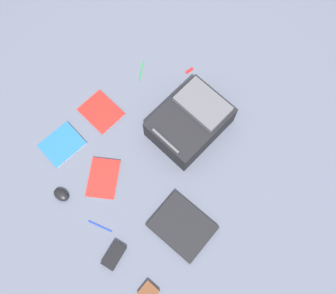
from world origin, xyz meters
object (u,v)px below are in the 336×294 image
book_red (62,145)px  power_brick (114,256)px  pen_black (100,226)px  backpack (191,121)px  pen_blue (141,70)px  computer_mouse (61,195)px  book_comic (103,179)px  book_blue (101,112)px  usb_stick (189,70)px  laptop (182,226)px  earbud_pouch (148,292)px

book_red → power_brick: power_brick is taller
book_red → pen_black: 0.52m
backpack → pen_blue: size_ratio=3.03×
computer_mouse → pen_black: 0.28m
book_comic → book_blue: 0.41m
book_comic → computer_mouse: computer_mouse is taller
pen_blue → pen_black: bearing=123.9°
usb_stick → book_red: bearing=79.1°
power_brick → usb_stick: 1.18m
backpack → laptop: (-0.38, 0.44, -0.07)m
book_red → pen_blue: bearing=-86.6°
book_red → computer_mouse: size_ratio=2.41×
book_comic → earbud_pouch: bearing=159.9°
pen_blue → book_blue: bearing=96.3°
laptop → computer_mouse: 0.68m
laptop → usb_stick: (0.65, -0.70, -0.01)m
book_comic → usb_stick: (0.15, -0.84, -0.01)m
backpack → usb_stick: size_ratio=8.07×
backpack → computer_mouse: size_ratio=4.73×
backpack → pen_black: bearing=95.1°
laptop → pen_black: size_ratio=2.35×
power_brick → pen_blue: (0.71, -0.85, -0.01)m
backpack → book_red: size_ratio=1.97×
book_blue → pen_blue: 0.37m
backpack → book_blue: bearing=35.7°
book_red → computer_mouse: bearing=140.8°
power_brick → book_blue: bearing=-36.1°
usb_stick → book_comic: bearing=100.3°
book_red → power_brick: size_ratio=1.65×
book_comic → power_brick: (-0.35, 0.23, 0.00)m
laptop → book_red: (0.81, 0.17, -0.01)m
computer_mouse → pen_black: computer_mouse is taller
book_blue → usb_stick: 0.60m
pen_blue → backpack: bearing=173.9°
book_comic → computer_mouse: size_ratio=2.98×
book_comic → book_red: size_ratio=1.24×
computer_mouse → book_red: bearing=39.2°
book_blue → pen_black: 0.67m
computer_mouse → pen_blue: (0.27, -0.85, -0.02)m
backpack → book_blue: size_ratio=1.89×
pen_blue → earbud_pouch: size_ratio=1.78×
power_brick → earbud_pouch: (-0.26, -0.01, -0.00)m
pen_blue → book_red: bearing=93.4°
book_blue → computer_mouse: size_ratio=2.50×
backpack → pen_blue: 0.49m
book_blue → power_brick: bearing=143.9°
laptop → earbud_pouch: size_ratio=4.08×
earbud_pouch → pen_blue: bearing=-41.1°
book_comic → computer_mouse: 0.24m
backpack → pen_blue: backpack is taller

